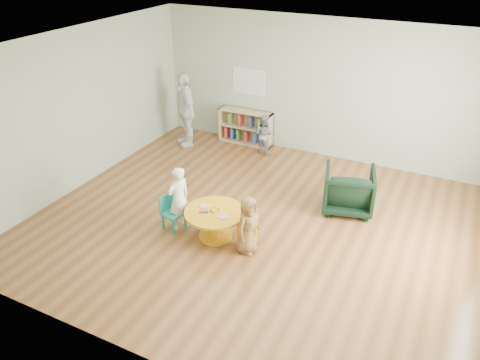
{
  "coord_description": "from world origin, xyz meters",
  "views": [
    {
      "loc": [
        2.55,
        -5.79,
        4.25
      ],
      "look_at": [
        -0.18,
        -0.3,
        0.92
      ],
      "focal_mm": 35.0,
      "sensor_mm": 36.0,
      "label": 1
    }
  ],
  "objects_px": {
    "activity_table": "(215,219)",
    "toddler": "(264,134)",
    "armchair": "(348,190)",
    "child_left": "(179,199)",
    "kid_chair_right": "(250,228)",
    "bookshelf": "(246,127)",
    "adult_caretaker": "(185,110)",
    "kid_chair_left": "(172,211)",
    "child_right": "(248,225)"
  },
  "relations": [
    {
      "from": "activity_table",
      "to": "toddler",
      "type": "height_order",
      "value": "toddler"
    },
    {
      "from": "armchair",
      "to": "child_left",
      "type": "height_order",
      "value": "child_left"
    },
    {
      "from": "kid_chair_right",
      "to": "toddler",
      "type": "xyz_separation_m",
      "value": [
        -1.13,
        3.07,
        0.13
      ]
    },
    {
      "from": "bookshelf",
      "to": "armchair",
      "type": "distance_m",
      "value": 3.28
    },
    {
      "from": "toddler",
      "to": "adult_caretaker",
      "type": "xyz_separation_m",
      "value": [
        -1.71,
        -0.32,
        0.37
      ]
    },
    {
      "from": "child_left",
      "to": "toddler",
      "type": "bearing_deg",
      "value": -159.55
    },
    {
      "from": "kid_chair_left",
      "to": "adult_caretaker",
      "type": "xyz_separation_m",
      "value": [
        -1.55,
        2.9,
        0.49
      ]
    },
    {
      "from": "bookshelf",
      "to": "toddler",
      "type": "bearing_deg",
      "value": -29.83
    },
    {
      "from": "bookshelf",
      "to": "adult_caretaker",
      "type": "xyz_separation_m",
      "value": [
        -1.12,
        -0.66,
        0.43
      ]
    },
    {
      "from": "armchair",
      "to": "adult_caretaker",
      "type": "xyz_separation_m",
      "value": [
        -3.89,
        1.11,
        0.42
      ]
    },
    {
      "from": "bookshelf",
      "to": "toddler",
      "type": "distance_m",
      "value": 0.68
    },
    {
      "from": "kid_chair_left",
      "to": "child_right",
      "type": "bearing_deg",
      "value": 103.55
    },
    {
      "from": "toddler",
      "to": "adult_caretaker",
      "type": "height_order",
      "value": "adult_caretaker"
    },
    {
      "from": "child_right",
      "to": "armchair",
      "type": "bearing_deg",
      "value": -22.6
    },
    {
      "from": "armchair",
      "to": "adult_caretaker",
      "type": "bearing_deg",
      "value": -30.66
    },
    {
      "from": "armchair",
      "to": "child_right",
      "type": "distance_m",
      "value": 2.07
    },
    {
      "from": "kid_chair_right",
      "to": "adult_caretaker",
      "type": "xyz_separation_m",
      "value": [
        -2.84,
        2.75,
        0.5
      ]
    },
    {
      "from": "kid_chair_right",
      "to": "toddler",
      "type": "relative_size",
      "value": 0.65
    },
    {
      "from": "armchair",
      "to": "toddler",
      "type": "distance_m",
      "value": 2.61
    },
    {
      "from": "armchair",
      "to": "adult_caretaker",
      "type": "distance_m",
      "value": 4.06
    },
    {
      "from": "kid_chair_left",
      "to": "child_right",
      "type": "relative_size",
      "value": 0.64
    },
    {
      "from": "adult_caretaker",
      "to": "kid_chair_left",
      "type": "bearing_deg",
      "value": -22.7
    },
    {
      "from": "activity_table",
      "to": "bookshelf",
      "type": "xyz_separation_m",
      "value": [
        -1.16,
        3.47,
        0.04
      ]
    },
    {
      "from": "kid_chair_left",
      "to": "child_left",
      "type": "distance_m",
      "value": 0.26
    },
    {
      "from": "toddler",
      "to": "adult_caretaker",
      "type": "relative_size",
      "value": 0.54
    },
    {
      "from": "toddler",
      "to": "activity_table",
      "type": "bearing_deg",
      "value": 107.46
    },
    {
      "from": "child_left",
      "to": "bookshelf",
      "type": "bearing_deg",
      "value": -149.9
    },
    {
      "from": "activity_table",
      "to": "toddler",
      "type": "bearing_deg",
      "value": 100.34
    },
    {
      "from": "armchair",
      "to": "adult_caretaker",
      "type": "relative_size",
      "value": 0.52
    },
    {
      "from": "bookshelf",
      "to": "toddler",
      "type": "height_order",
      "value": "toddler"
    },
    {
      "from": "child_right",
      "to": "adult_caretaker",
      "type": "distance_m",
      "value": 4.11
    },
    {
      "from": "activity_table",
      "to": "child_right",
      "type": "bearing_deg",
      "value": -9.23
    },
    {
      "from": "bookshelf",
      "to": "activity_table",
      "type": "bearing_deg",
      "value": -71.52
    },
    {
      "from": "kid_chair_left",
      "to": "child_left",
      "type": "height_order",
      "value": "child_left"
    },
    {
      "from": "armchair",
      "to": "adult_caretaker",
      "type": "height_order",
      "value": "adult_caretaker"
    },
    {
      "from": "activity_table",
      "to": "adult_caretaker",
      "type": "height_order",
      "value": "adult_caretaker"
    },
    {
      "from": "kid_chair_left",
      "to": "bookshelf",
      "type": "height_order",
      "value": "bookshelf"
    },
    {
      "from": "kid_chair_right",
      "to": "bookshelf",
      "type": "distance_m",
      "value": 3.82
    },
    {
      "from": "activity_table",
      "to": "toddler",
      "type": "distance_m",
      "value": 3.19
    },
    {
      "from": "child_right",
      "to": "toddler",
      "type": "relative_size",
      "value": 1.06
    },
    {
      "from": "toddler",
      "to": "kid_chair_right",
      "type": "bearing_deg",
      "value": 117.4
    },
    {
      "from": "kid_chair_right",
      "to": "armchair",
      "type": "height_order",
      "value": "armchair"
    },
    {
      "from": "toddler",
      "to": "kid_chair_left",
      "type": "bearing_deg",
      "value": 94.27
    },
    {
      "from": "kid_chair_left",
      "to": "child_left",
      "type": "xyz_separation_m",
      "value": [
        0.11,
        0.06,
        0.22
      ]
    },
    {
      "from": "child_right",
      "to": "adult_caretaker",
      "type": "relative_size",
      "value": 0.57
    },
    {
      "from": "armchair",
      "to": "toddler",
      "type": "bearing_deg",
      "value": -48.02
    },
    {
      "from": "child_left",
      "to": "adult_caretaker",
      "type": "bearing_deg",
      "value": -128.34
    },
    {
      "from": "child_right",
      "to": "kid_chair_left",
      "type": "bearing_deg",
      "value": 95.88
    },
    {
      "from": "child_left",
      "to": "adult_caretaker",
      "type": "distance_m",
      "value": 3.3
    },
    {
      "from": "child_left",
      "to": "child_right",
      "type": "distance_m",
      "value": 1.23
    }
  ]
}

